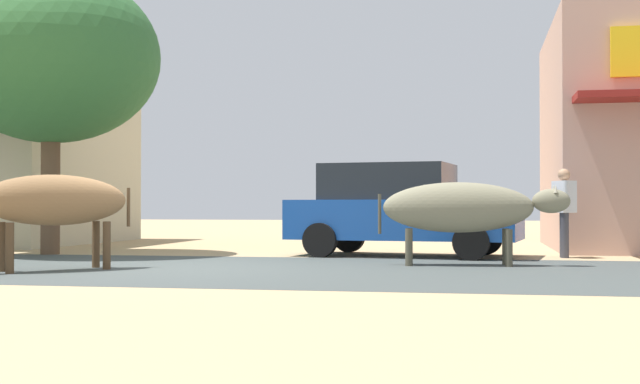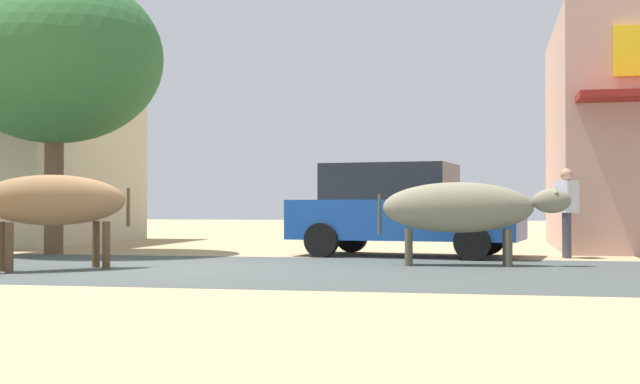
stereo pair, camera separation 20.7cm
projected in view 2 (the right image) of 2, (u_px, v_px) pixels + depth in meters
The scene contains 7 objects.
ground at pixel (172, 268), 12.21m from camera, with size 80.00×80.00×0.00m, color tan.
asphalt_road at pixel (172, 268), 12.21m from camera, with size 72.00×5.61×0.00m, color #3F4644.
roadside_tree at pixel (55, 58), 15.79m from camera, with size 4.00×4.00×5.26m.
parked_hatchback_car at pixel (402, 209), 15.13m from camera, with size 4.22×2.36×1.64m.
cow_near_brown at pixel (50, 201), 11.76m from camera, with size 2.13×2.13×1.33m.
cow_far_dark at pixel (462, 208), 12.71m from camera, with size 2.85×0.77×1.25m.
pedestrian_by_shop at pixel (567, 206), 14.59m from camera, with size 0.40×0.61×1.54m.
Camera 2 is at (4.51, -11.56, 0.90)m, focal length 47.73 mm.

